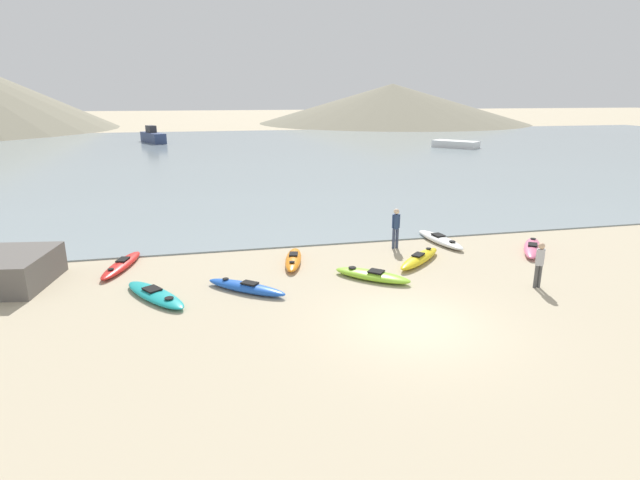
# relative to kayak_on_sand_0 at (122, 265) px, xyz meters

# --- Properties ---
(ground_plane) EXTENTS (400.00, 400.00, 0.00)m
(ground_plane) POSITION_rel_kayak_on_sand_0_xyz_m (8.58, -6.73, -0.14)
(ground_plane) COLOR tan
(bay_water) EXTENTS (160.00, 70.00, 0.06)m
(bay_water) POSITION_rel_kayak_on_sand_0_xyz_m (8.58, 36.19, -0.11)
(bay_water) COLOR gray
(bay_water) RESTS_ON ground_plane
(far_hill_midleft) EXTENTS (59.12, 59.12, 8.43)m
(far_hill_midleft) POSITION_rel_kayak_on_sand_0_xyz_m (44.23, 90.30, 4.08)
(far_hill_midleft) COLOR gray
(far_hill_midleft) RESTS_ON ground_plane
(kayak_on_sand_0) EXTENTS (1.39, 3.18, 0.32)m
(kayak_on_sand_0) POSITION_rel_kayak_on_sand_0_xyz_m (0.00, 0.00, 0.00)
(kayak_on_sand_0) COLOR red
(kayak_on_sand_0) RESTS_ON ground_plane
(kayak_on_sand_1) EXTENTS (1.20, 3.18, 0.34)m
(kayak_on_sand_1) POSITION_rel_kayak_on_sand_0_xyz_m (12.84, 0.47, 0.01)
(kayak_on_sand_1) COLOR white
(kayak_on_sand_1) RESTS_ON ground_plane
(kayak_on_sand_2) EXTENTS (2.38, 3.03, 0.30)m
(kayak_on_sand_2) POSITION_rel_kayak_on_sand_0_xyz_m (1.45, -3.19, -0.01)
(kayak_on_sand_2) COLOR teal
(kayak_on_sand_2) RESTS_ON ground_plane
(kayak_on_sand_3) EXTENTS (2.25, 2.77, 0.36)m
(kayak_on_sand_3) POSITION_rel_kayak_on_sand_0_xyz_m (15.95, -1.49, 0.02)
(kayak_on_sand_3) COLOR #E5668C
(kayak_on_sand_3) RESTS_ON ground_plane
(kayak_on_sand_4) EXTENTS (2.58, 2.38, 0.34)m
(kayak_on_sand_4) POSITION_rel_kayak_on_sand_0_xyz_m (8.60, -3.10, 0.01)
(kayak_on_sand_4) COLOR #8CCC2D
(kayak_on_sand_4) RESTS_ON ground_plane
(kayak_on_sand_5) EXTENTS (1.18, 2.78, 0.35)m
(kayak_on_sand_5) POSITION_rel_kayak_on_sand_0_xyz_m (6.24, -0.81, 0.01)
(kayak_on_sand_5) COLOR orange
(kayak_on_sand_5) RESTS_ON ground_plane
(kayak_on_sand_6) EXTENTS (2.64, 2.29, 0.34)m
(kayak_on_sand_6) POSITION_rel_kayak_on_sand_0_xyz_m (4.27, -3.25, 0.01)
(kayak_on_sand_6) COLOR blue
(kayak_on_sand_6) RESTS_ON ground_plane
(kayak_on_sand_7) EXTENTS (2.63, 2.50, 0.39)m
(kayak_on_sand_7) POSITION_rel_kayak_on_sand_0_xyz_m (10.91, -1.81, 0.04)
(kayak_on_sand_7) COLOR yellow
(kayak_on_sand_7) RESTS_ON ground_plane
(person_near_foreground) EXTENTS (0.31, 0.25, 1.54)m
(person_near_foreground) POSITION_rel_kayak_on_sand_0_xyz_m (13.66, -5.00, 0.74)
(person_near_foreground) COLOR #4C4C4C
(person_near_foreground) RESTS_ON ground_plane
(person_near_waterline) EXTENTS (0.34, 0.27, 1.68)m
(person_near_waterline) POSITION_rel_kayak_on_sand_0_xyz_m (10.67, 0.16, 0.82)
(person_near_waterline) COLOR #384260
(person_near_waterline) RESTS_ON ground_plane
(moored_boat_0) EXTENTS (3.74, 6.09, 2.16)m
(moored_boat_0) POSITION_rel_kayak_on_sand_0_xyz_m (-3.46, 51.27, 0.68)
(moored_boat_0) COLOR navy
(moored_boat_0) RESTS_ON bay_water
(moored_boat_1) EXTENTS (5.02, 5.42, 0.79)m
(moored_boat_1) POSITION_rel_kayak_on_sand_0_xyz_m (32.27, 36.66, 0.32)
(moored_boat_1) COLOR white
(moored_boat_1) RESTS_ON bay_water
(shoreline_rock) EXTENTS (3.35, 3.37, 1.07)m
(shoreline_rock) POSITION_rel_kayak_on_sand_0_xyz_m (-3.57, -0.93, 0.40)
(shoreline_rock) COLOR #605B56
(shoreline_rock) RESTS_ON ground_plane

